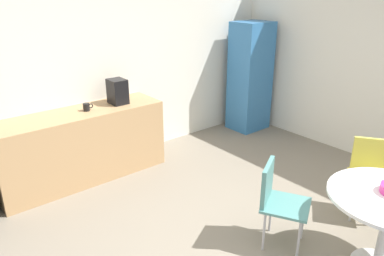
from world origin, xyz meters
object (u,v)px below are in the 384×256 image
Objects in this scene: mug_white at (87,107)px; coffee_maker at (118,91)px; locker_cabinet at (250,77)px; chair_teal at (276,195)px; chair_yellow at (370,168)px.

coffee_maker reaches higher than mug_white.
mug_white is (-2.88, 0.07, 0.05)m from locker_cabinet.
mug_white is at bearing 107.79° from chair_teal.
chair_teal is 2.59× the size of coffee_maker.
coffee_maker reaches higher than chair_teal.
locker_cabinet is 2.17× the size of chair_yellow.
coffee_maker is at bearing 3.22° from mug_white.
mug_white is 0.46m from coffee_maker.
locker_cabinet is 2.76m from chair_yellow.
chair_yellow is at bearing -60.53° from coffee_maker.
chair_teal is (-1.20, 0.30, 0.00)m from chair_yellow.
chair_teal is at bearing -82.66° from coffee_maker.
chair_teal is at bearing -72.21° from mug_white.
locker_cabinet is 2.88m from mug_white.
coffee_maker is at bearing 177.64° from locker_cabinet.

